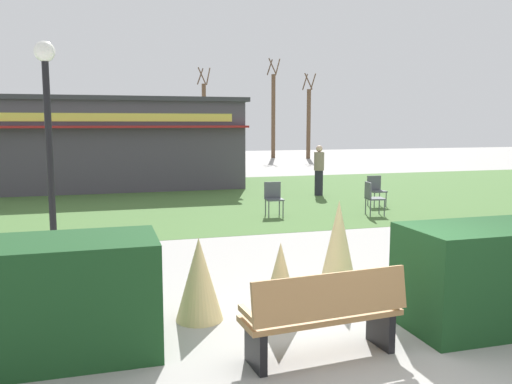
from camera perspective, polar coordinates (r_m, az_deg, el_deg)
ground_plane at (r=6.21m, az=11.66°, el=-15.73°), size 80.00×80.00×0.00m
lawn_patch at (r=17.26m, az=-6.98°, el=-0.69°), size 36.00×12.00×0.01m
park_bench at (r=5.60m, az=7.40°, el=-12.96°), size 1.74×0.66×0.95m
hedge_left at (r=5.95m, az=-19.40°, el=-10.67°), size 1.81×1.10×1.24m
hedge_right at (r=6.97m, az=23.71°, el=-8.28°), size 2.01×1.10×1.22m
ornamental_grass_behind_left at (r=6.49m, az=2.66°, el=-9.79°), size 0.52×0.52×1.01m
ornamental_grass_behind_right at (r=7.73m, az=8.88°, el=-5.78°), size 0.57×0.57×1.34m
ornamental_grass_behind_center at (r=6.63m, az=-6.16°, el=-9.30°), size 0.59×0.59×1.04m
lamppost_mid at (r=10.12m, az=-21.52°, el=6.99°), size 0.36×0.36×3.84m
food_kiosk at (r=21.30m, az=-16.47°, el=5.15°), size 10.59×5.45×3.36m
cafe_chair_west at (r=13.87m, az=1.89°, el=-0.43°), size 0.47×0.47×0.89m
cafe_chair_east at (r=15.90m, az=12.78°, el=0.40°), size 0.44×0.44×0.89m
cafe_chair_center at (r=14.25m, az=12.39°, el=-0.39°), size 0.50×0.50×0.89m
person_strolling at (r=17.92m, az=6.81°, el=2.37°), size 0.34×0.34×1.69m
parked_car_west_slot at (r=28.48m, az=-18.61°, el=3.46°), size 4.26×2.18×1.20m
tree_left_bg at (r=36.63m, az=5.69°, el=7.55°), size 0.91×0.96×5.78m
tree_right_bg at (r=37.20m, az=1.88°, el=8.39°), size 0.91×0.96×6.84m
tree_center_bg at (r=36.33m, az=-5.62°, el=7.83°), size 0.91×0.96×6.12m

